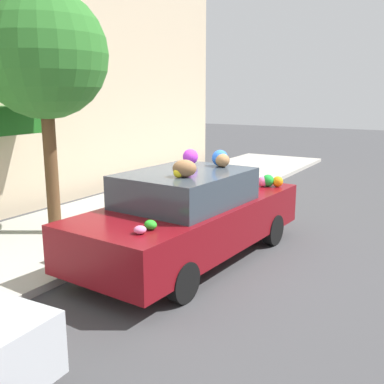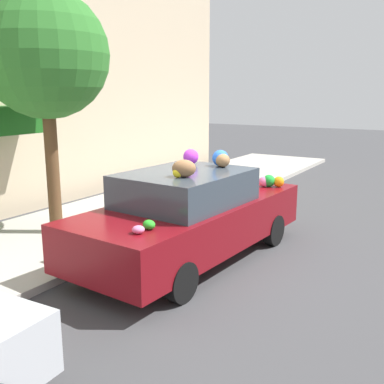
% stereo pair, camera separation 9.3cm
% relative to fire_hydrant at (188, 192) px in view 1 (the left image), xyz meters
% --- Properties ---
extents(ground_plane, '(60.00, 60.00, 0.00)m').
position_rel_fire_hydrant_xyz_m(ground_plane, '(-2.57, -1.68, -0.47)').
color(ground_plane, '#424244').
extents(sidewalk_curb, '(24.00, 3.20, 0.12)m').
position_rel_fire_hydrant_xyz_m(sidewalk_curb, '(-2.57, 1.02, -0.41)').
color(sidewalk_curb, '#B2ADA3').
rests_on(sidewalk_curb, ground).
extents(street_tree, '(2.26, 2.26, 4.39)m').
position_rel_fire_hydrant_xyz_m(street_tree, '(-3.01, 1.11, 2.89)').
color(street_tree, brown).
rests_on(street_tree, sidewalk_curb).
extents(fire_hydrant, '(0.20, 0.20, 0.70)m').
position_rel_fire_hydrant_xyz_m(fire_hydrant, '(0.00, 0.00, 0.00)').
color(fire_hydrant, gold).
rests_on(fire_hydrant, sidewalk_curb).
extents(art_car, '(4.63, 2.08, 1.77)m').
position_rel_fire_hydrant_xyz_m(art_car, '(-2.59, -1.65, 0.30)').
color(art_car, maroon).
rests_on(art_car, ground).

